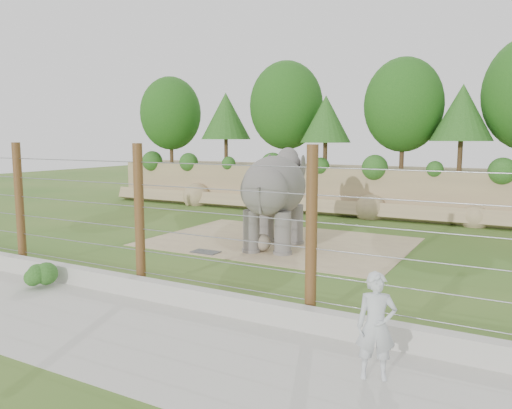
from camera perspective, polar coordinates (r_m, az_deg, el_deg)
The scene contains 11 objects.
ground at distance 17.73m, azimuth -3.15°, elevation -5.89°, with size 90.00×90.00×0.00m, color #34621F.
back_embankment at distance 28.59m, azimuth 11.56°, elevation 7.12°, with size 30.00×5.52×8.77m.
dirt_patch at distance 20.05m, azimuth 2.64°, elevation -4.27°, with size 10.00×7.00×0.02m, color tan.
drain_grate at distance 18.25m, azimuth -5.78°, elevation -5.41°, with size 1.00×0.60×0.03m, color #262628.
elephant at distance 18.67m, azimuth 2.11°, elevation 0.50°, with size 1.93×4.50×3.65m, color #57534E, non-canonical shape.
stone_ball at distance 18.29m, azimuth 0.74°, elevation -4.37°, with size 0.63×0.63×0.63m, color gray.
retaining_wall at distance 13.84m, azimuth -14.36°, elevation -8.94°, with size 26.00×0.35×0.50m, color beige.
walkway at distance 12.61m, azimuth -20.70°, elevation -12.01°, with size 26.00×4.00×0.01m, color beige.
barrier_fence at distance 13.81m, azimuth -13.18°, elevation -1.48°, with size 20.26×0.26×4.00m.
walkway_shrub at distance 15.20m, azimuth -23.76°, elevation -7.50°, with size 0.66×0.66×0.66m, color #214E16.
zookeeper at distance 9.01m, azimuth 13.57°, elevation -13.35°, with size 0.68×0.45×1.87m, color silver.
Camera 1 is at (9.18, -14.59, 4.14)m, focal length 35.00 mm.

